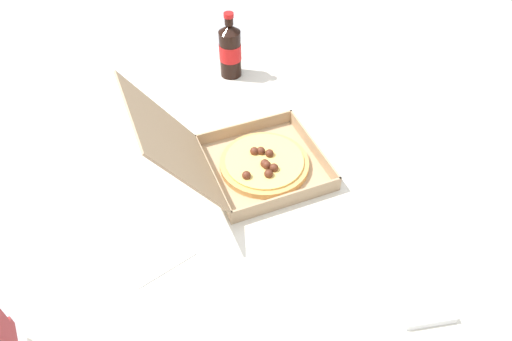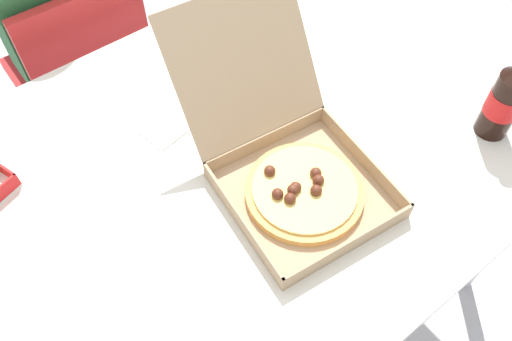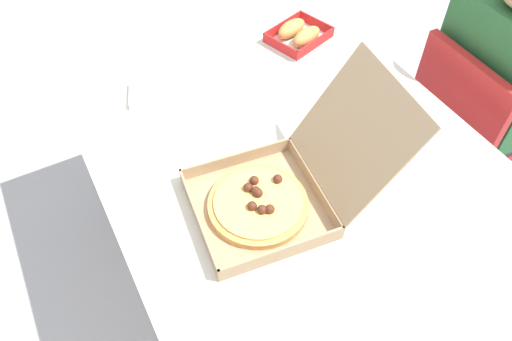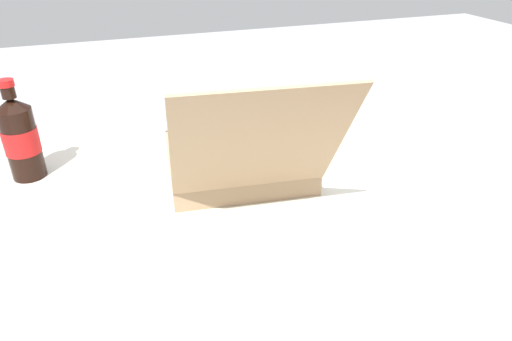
% 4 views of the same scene
% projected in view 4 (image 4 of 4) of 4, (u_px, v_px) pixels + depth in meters
% --- Properties ---
extents(dining_table, '(1.47, 0.99, 0.74)m').
position_uv_depth(dining_table, '(308.00, 223.00, 0.99)').
color(dining_table, silver).
rests_on(dining_table, ground_plane).
extents(pizza_box_open, '(0.36, 0.51, 0.30)m').
position_uv_depth(pizza_box_open, '(240.00, 160.00, 1.00)').
color(pizza_box_open, tan).
rests_on(pizza_box_open, dining_table).
extents(cola_bottle, '(0.07, 0.07, 0.22)m').
position_uv_depth(cola_bottle, '(20.00, 138.00, 0.99)').
color(cola_bottle, black).
rests_on(cola_bottle, dining_table).
extents(paper_menu, '(0.23, 0.18, 0.00)m').
position_uv_depth(paper_menu, '(345.00, 258.00, 0.78)').
color(paper_menu, white).
rests_on(paper_menu, dining_table).
extents(napkin_pile, '(0.14, 0.14, 0.02)m').
position_uv_depth(napkin_pile, '(403.00, 122.00, 1.29)').
color(napkin_pile, white).
rests_on(napkin_pile, dining_table).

